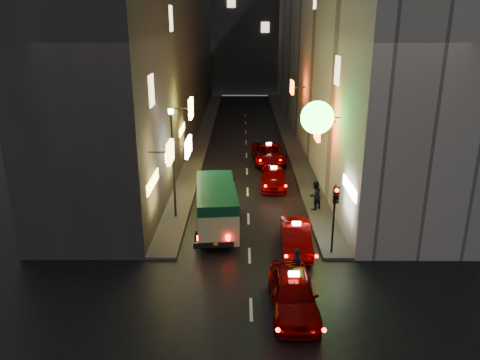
{
  "coord_description": "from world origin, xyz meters",
  "views": [
    {
      "loc": [
        -0.36,
        -11.88,
        10.82
      ],
      "look_at": [
        -0.48,
        13.0,
        2.37
      ],
      "focal_mm": 35.0,
      "sensor_mm": 36.0,
      "label": 1
    }
  ],
  "objects_px": {
    "traffic_light": "(335,205)",
    "lamp_post": "(173,157)",
    "minibus": "(216,203)",
    "pedestrian_crossing": "(298,263)",
    "taxi_near": "(293,290)"
  },
  "relations": [
    {
      "from": "taxi_near",
      "to": "traffic_light",
      "type": "relative_size",
      "value": 1.6
    },
    {
      "from": "minibus",
      "to": "traffic_light",
      "type": "relative_size",
      "value": 1.71
    },
    {
      "from": "traffic_light",
      "to": "lamp_post",
      "type": "relative_size",
      "value": 0.56
    },
    {
      "from": "pedestrian_crossing",
      "to": "lamp_post",
      "type": "height_order",
      "value": "lamp_post"
    },
    {
      "from": "traffic_light",
      "to": "lamp_post",
      "type": "bearing_deg",
      "value": 151.09
    },
    {
      "from": "pedestrian_crossing",
      "to": "traffic_light",
      "type": "height_order",
      "value": "traffic_light"
    },
    {
      "from": "taxi_near",
      "to": "lamp_post",
      "type": "xyz_separation_m",
      "value": [
        -5.84,
        9.0,
        2.84
      ]
    },
    {
      "from": "minibus",
      "to": "pedestrian_crossing",
      "type": "bearing_deg",
      "value": -55.12
    },
    {
      "from": "minibus",
      "to": "traffic_light",
      "type": "distance_m",
      "value": 6.6
    },
    {
      "from": "minibus",
      "to": "lamp_post",
      "type": "distance_m",
      "value": 3.57
    },
    {
      "from": "minibus",
      "to": "lamp_post",
      "type": "xyz_separation_m",
      "value": [
        -2.45,
        1.48,
        2.14
      ]
    },
    {
      "from": "minibus",
      "to": "pedestrian_crossing",
      "type": "distance_m",
      "value": 6.67
    },
    {
      "from": "traffic_light",
      "to": "lamp_post",
      "type": "distance_m",
      "value": 9.42
    },
    {
      "from": "traffic_light",
      "to": "lamp_post",
      "type": "height_order",
      "value": "lamp_post"
    },
    {
      "from": "minibus",
      "to": "pedestrian_crossing",
      "type": "height_order",
      "value": "minibus"
    }
  ]
}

